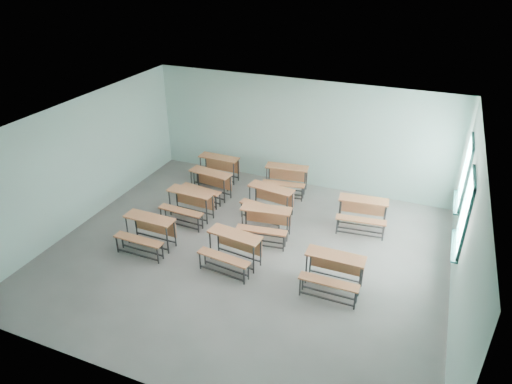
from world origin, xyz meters
TOP-DOWN VIEW (x-y plane):
  - room at (0.08, 0.03)m, footprint 9.04×8.04m
  - desk_unit_r0c0 at (-2.26, -0.64)m, footprint 1.25×0.85m
  - desk_unit_r0c1 at (-0.11, -0.52)m, footprint 1.32×0.96m
  - desk_unit_r0c2 at (2.17, -0.45)m, footprint 1.24×0.83m
  - desk_unit_r1c0 at (-2.02, 0.88)m, footprint 1.27×0.88m
  - desk_unit_r1c1 at (0.16, 0.80)m, footprint 1.33×0.98m
  - desk_unit_r2c0 at (-2.07, 2.11)m, footprint 1.33×0.98m
  - desk_unit_r2c1 at (-0.14, 1.87)m, footprint 1.34×0.99m
  - desk_unit_r2c2 at (2.28, 2.17)m, footprint 1.32×0.96m
  - desk_unit_r3c0 at (-2.30, 3.15)m, footprint 1.25×0.85m
  - desk_unit_r3c1 at (-0.15, 3.29)m, footprint 1.33×0.98m

SIDE VIEW (x-z plane):
  - desk_unit_r0c0 at x=-2.26m, z-range 0.13..0.90m
  - desk_unit_r0c1 at x=-0.11m, z-range 0.13..0.90m
  - desk_unit_r0c2 at x=2.17m, z-range 0.13..0.90m
  - desk_unit_r1c0 at x=-2.02m, z-range 0.13..0.90m
  - desk_unit_r1c1 at x=0.16m, z-range 0.13..0.90m
  - desk_unit_r2c0 at x=-2.07m, z-range 0.13..0.90m
  - desk_unit_r2c1 at x=-0.14m, z-range 0.13..0.90m
  - desk_unit_r2c2 at x=2.28m, z-range 0.13..0.90m
  - desk_unit_r3c0 at x=-2.30m, z-range 0.13..0.90m
  - desk_unit_r3c1 at x=-0.15m, z-range 0.13..0.90m
  - room at x=0.08m, z-range -0.02..3.22m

